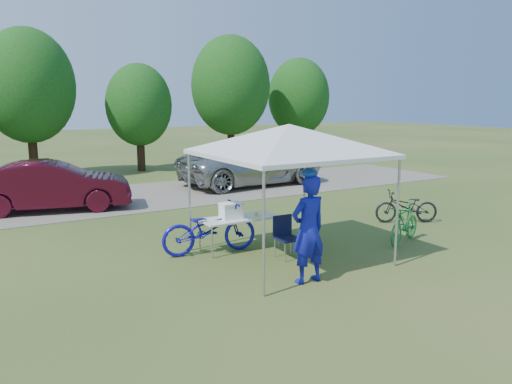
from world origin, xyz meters
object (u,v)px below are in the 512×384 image
(bike_green, at_px, (405,224))
(cooler, at_px, (231,211))
(folding_chair, at_px, (285,233))
(sedan, at_px, (52,186))
(folding_table, at_px, (240,219))
(bike_blue, at_px, (209,228))
(minivan, at_px, (252,164))
(bike_dark, at_px, (407,207))
(cyclist, at_px, (308,229))

(bike_green, bearing_deg, cooler, -133.12)
(folding_chair, distance_m, sedan, 7.85)
(folding_table, height_order, bike_green, bike_green)
(cooler, bearing_deg, folding_chair, -52.60)
(bike_blue, bearing_deg, sedan, 27.69)
(minivan, bearing_deg, bike_green, 170.96)
(bike_dark, bearing_deg, sedan, -100.28)
(folding_chair, height_order, bike_green, bike_green)
(cyclist, bearing_deg, bike_green, -168.51)
(folding_table, relative_size, sedan, 0.39)
(folding_chair, bearing_deg, minivan, 66.04)
(cooler, xyz_separation_m, bike_green, (3.63, -1.49, -0.43))
(cyclist, xyz_separation_m, bike_blue, (-0.75, 2.44, -0.43))
(folding_table, xyz_separation_m, minivan, (4.48, 7.14, 0.14))
(folding_table, height_order, cooler, cooler)
(bike_dark, bearing_deg, minivan, -147.81)
(sedan, bearing_deg, bike_green, -126.71)
(cyclist, bearing_deg, folding_table, -91.69)
(folding_table, height_order, minivan, minivan)
(folding_table, xyz_separation_m, cooler, (-0.21, -0.00, 0.21))
(sedan, bearing_deg, bike_dark, -115.16)
(bike_blue, relative_size, bike_dark, 1.24)
(cooler, xyz_separation_m, sedan, (-2.64, 6.11, -0.13))
(folding_table, height_order, bike_dark, bike_dark)
(folding_chair, height_order, sedan, sedan)
(folding_table, height_order, sedan, sedan)
(cyclist, bearing_deg, bike_blue, -76.08)
(folding_table, height_order, cyclist, cyclist)
(bike_blue, relative_size, bike_green, 1.37)
(folding_table, bearing_deg, cooler, -180.00)
(sedan, bearing_deg, folding_table, -141.29)
(folding_table, distance_m, bike_dark, 4.94)
(bike_green, bearing_deg, folding_chair, -121.02)
(bike_dark, height_order, sedan, sedan)
(minivan, distance_m, sedan, 7.39)
(bike_green, distance_m, minivan, 8.70)
(folding_chair, relative_size, cooler, 1.84)
(bike_dark, bearing_deg, cooler, -63.19)
(cooler, height_order, sedan, sedan)
(bike_dark, distance_m, sedan, 10.00)
(bike_green, relative_size, bike_dark, 0.90)
(minivan, bearing_deg, bike_blue, 141.77)
(folding_chair, distance_m, cyclist, 1.55)
(bike_green, distance_m, sedan, 9.86)
(minivan, bearing_deg, folding_chair, 151.97)
(cyclist, height_order, bike_green, cyclist)
(minivan, bearing_deg, folding_table, 145.81)
(minivan, bearing_deg, sedan, 95.89)
(folding_chair, relative_size, bike_green, 0.58)
(folding_table, xyz_separation_m, bike_blue, (-0.69, 0.06, -0.13))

